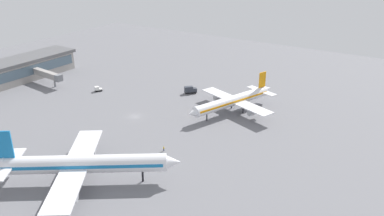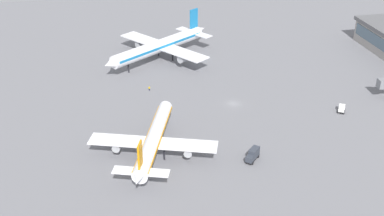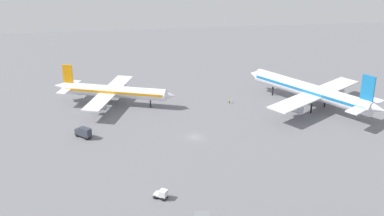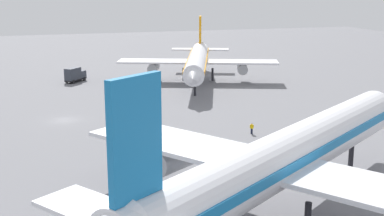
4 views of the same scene
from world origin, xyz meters
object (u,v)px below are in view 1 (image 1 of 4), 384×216
Objects in this scene: airplane_at_gate at (233,101)px; airplane_taxiing at (82,164)px; ground_crew_worker at (164,149)px; catering_truck at (190,90)px; baggage_tug at (98,89)px.

airplane_taxiing is (68.42, -12.01, 1.13)m from airplane_at_gate.
airplane_taxiing is 28.90m from ground_crew_worker.
airplane_taxiing reaches higher than catering_truck.
airplane_taxiing is at bearing -3.16° from ground_crew_worker.
airplane_at_gate is 26.07× the size of ground_crew_worker.
airplane_taxiing is at bearing -127.37° from catering_truck.
ground_crew_worker is at bearing -113.73° from catering_truck.
baggage_tug is 0.69× the size of catering_truck.
airplane_taxiing is 78.41m from catering_truck.
catering_truck is at bearing -88.88° from airplane_at_gate.
baggage_tug reaches higher than ground_crew_worker.
airplane_at_gate is 64.78m from baggage_tug.
ground_crew_worker is at bearing 38.22° from airplane_taxiing.
airplane_at_gate is 69.48m from airplane_taxiing.
ground_crew_worker is (28.68, 59.45, -0.31)m from baggage_tug.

